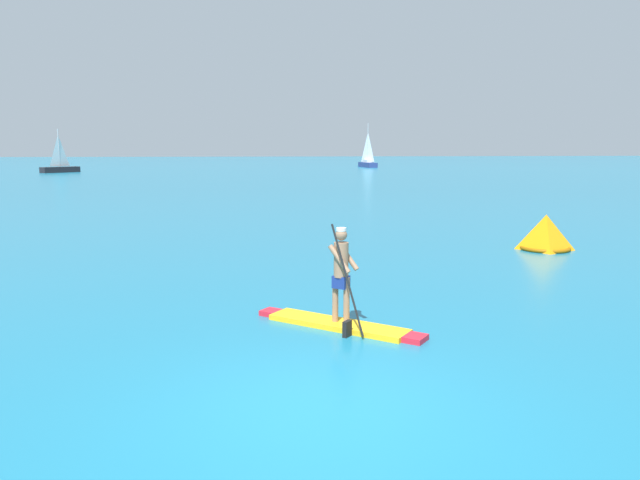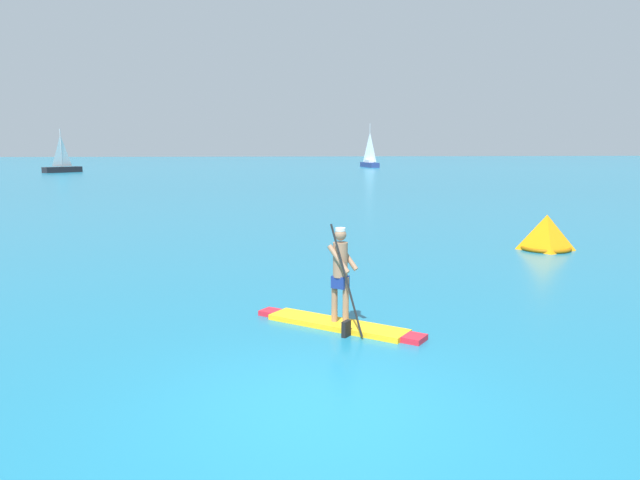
% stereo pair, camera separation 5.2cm
% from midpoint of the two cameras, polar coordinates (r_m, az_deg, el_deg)
% --- Properties ---
extents(ground, '(440.00, 440.00, 0.00)m').
position_cam_midpoint_polar(ground, '(7.64, 0.04, -15.87)').
color(ground, '#196B8C').
extents(paddleboarder_mid_center, '(2.79, 2.43, 1.98)m').
position_cam_midpoint_polar(paddleboarder_mid_center, '(10.63, 1.78, -6.30)').
color(paddleboarder_mid_center, yellow).
rests_on(paddleboarder_mid_center, ground).
extents(race_marker_buoy, '(1.66, 1.66, 1.12)m').
position_cam_midpoint_polar(race_marker_buoy, '(20.01, 20.85, 0.52)').
color(race_marker_buoy, orange).
rests_on(race_marker_buoy, ground).
extents(sailboat_left_horizon, '(4.41, 4.54, 5.68)m').
position_cam_midpoint_polar(sailboat_left_horizon, '(85.52, -23.81, 6.48)').
color(sailboat_left_horizon, black).
rests_on(sailboat_left_horizon, ground).
extents(sailboat_right_horizon, '(1.97, 6.42, 7.26)m').
position_cam_midpoint_polar(sailboat_right_horizon, '(100.34, 4.61, 7.51)').
color(sailboat_right_horizon, navy).
rests_on(sailboat_right_horizon, ground).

